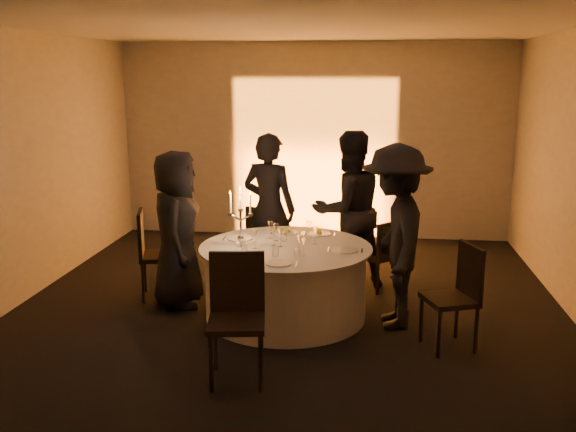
# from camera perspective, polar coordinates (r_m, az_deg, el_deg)

# --- Properties ---
(floor) EXTENTS (7.00, 7.00, 0.00)m
(floor) POSITION_cam_1_polar(r_m,az_deg,el_deg) (6.91, -0.21, -8.89)
(floor) COLOR black
(floor) RESTS_ON ground
(ceiling) EXTENTS (7.00, 7.00, 0.00)m
(ceiling) POSITION_cam_1_polar(r_m,az_deg,el_deg) (6.45, -0.23, 16.76)
(ceiling) COLOR silver
(ceiling) RESTS_ON wall_back
(wall_back) EXTENTS (7.00, 0.00, 7.00)m
(wall_back) POSITION_cam_1_polar(r_m,az_deg,el_deg) (9.97, 2.34, 6.67)
(wall_back) COLOR #ADA8A1
(wall_back) RESTS_ON floor
(wall_front) EXTENTS (7.00, 0.00, 7.00)m
(wall_front) POSITION_cam_1_polar(r_m,az_deg,el_deg) (3.17, -8.30, -6.64)
(wall_front) COLOR #ADA8A1
(wall_front) RESTS_ON floor
(wall_left) EXTENTS (0.00, 7.00, 7.00)m
(wall_left) POSITION_cam_1_polar(r_m,az_deg,el_deg) (7.50, -23.63, 3.64)
(wall_left) COLOR #ADA8A1
(wall_left) RESTS_ON floor
(uplighter_fixture) EXTENTS (0.25, 0.12, 0.10)m
(uplighter_fixture) POSITION_cam_1_polar(r_m,az_deg,el_deg) (9.93, 2.12, -1.86)
(uplighter_fixture) COLOR black
(uplighter_fixture) RESTS_ON floor
(banquet_table) EXTENTS (1.80, 1.80, 0.77)m
(banquet_table) POSITION_cam_1_polar(r_m,az_deg,el_deg) (6.78, -0.21, -5.86)
(banquet_table) COLOR black
(banquet_table) RESTS_ON floor
(chair_left) EXTENTS (0.55, 0.55, 1.02)m
(chair_left) POSITION_cam_1_polar(r_m,az_deg,el_deg) (7.46, -11.99, -2.88)
(chair_left) COLOR black
(chair_left) RESTS_ON floor
(chair_back_left) EXTENTS (0.49, 0.49, 0.90)m
(chair_back_left) POSITION_cam_1_polar(r_m,az_deg,el_deg) (8.15, -2.16, -1.82)
(chair_back_left) COLOR black
(chair_back_left) RESTS_ON floor
(chair_back_right) EXTENTS (0.53, 0.53, 0.85)m
(chair_back_right) POSITION_cam_1_polar(r_m,az_deg,el_deg) (7.64, 8.41, -3.17)
(chair_back_right) COLOR black
(chair_back_right) RESTS_ON floor
(chair_right) EXTENTS (0.56, 0.56, 0.99)m
(chair_right) POSITION_cam_1_polar(r_m,az_deg,el_deg) (6.20, 14.89, -6.42)
(chair_right) COLOR black
(chair_right) RESTS_ON floor
(chair_front) EXTENTS (0.53, 0.53, 1.07)m
(chair_front) POSITION_cam_1_polar(r_m,az_deg,el_deg) (5.44, -4.57, -8.19)
(chair_front) COLOR black
(chair_front) RESTS_ON floor
(guest_left) EXTENTS (0.69, 0.93, 1.72)m
(guest_left) POSITION_cam_1_polar(r_m,az_deg,el_deg) (7.11, -9.87, -1.17)
(guest_left) COLOR black
(guest_left) RESTS_ON floor
(guest_back_left) EXTENTS (0.77, 0.62, 1.84)m
(guest_back_left) POSITION_cam_1_polar(r_m,az_deg,el_deg) (7.76, -1.69, 0.63)
(guest_back_left) COLOR black
(guest_back_left) RESTS_ON floor
(guest_back_right) EXTENTS (1.15, 1.08, 1.89)m
(guest_back_right) POSITION_cam_1_polar(r_m,az_deg,el_deg) (7.61, 5.39, 0.50)
(guest_back_right) COLOR black
(guest_back_right) RESTS_ON floor
(guest_right) EXTENTS (0.78, 1.25, 1.86)m
(guest_right) POSITION_cam_1_polar(r_m,az_deg,el_deg) (6.50, 9.51, -1.83)
(guest_right) COLOR black
(guest_right) RESTS_ON floor
(plate_left) EXTENTS (0.36, 0.27, 0.08)m
(plate_left) POSITION_cam_1_polar(r_m,az_deg,el_deg) (6.97, -4.31, -1.93)
(plate_left) COLOR white
(plate_left) RESTS_ON banquet_table
(plate_back_left) EXTENTS (0.35, 0.27, 0.08)m
(plate_back_left) POSITION_cam_1_polar(r_m,az_deg,el_deg) (7.21, -0.09, -1.40)
(plate_back_left) COLOR white
(plate_back_left) RESTS_ON banquet_table
(plate_back_right) EXTENTS (0.36, 0.26, 0.08)m
(plate_back_right) POSITION_cam_1_polar(r_m,az_deg,el_deg) (7.16, 2.80, -1.50)
(plate_back_right) COLOR white
(plate_back_right) RESTS_ON banquet_table
(plate_right) EXTENTS (0.36, 0.27, 0.01)m
(plate_right) POSITION_cam_1_polar(r_m,az_deg,el_deg) (6.53, 5.10, -3.05)
(plate_right) COLOR white
(plate_right) RESTS_ON banquet_table
(plate_front) EXTENTS (0.36, 0.25, 0.01)m
(plate_front) POSITION_cam_1_polar(r_m,az_deg,el_deg) (6.07, -0.84, -4.23)
(plate_front) COLOR white
(plate_front) RESTS_ON banquet_table
(coffee_cup) EXTENTS (0.11, 0.11, 0.07)m
(coffee_cup) POSITION_cam_1_polar(r_m,az_deg,el_deg) (6.69, -4.05, -2.43)
(coffee_cup) COLOR white
(coffee_cup) RESTS_ON banquet_table
(candelabra) EXTENTS (0.26, 0.13, 0.62)m
(candelabra) POSITION_cam_1_polar(r_m,az_deg,el_deg) (6.72, -4.23, -0.73)
(candelabra) COLOR silver
(candelabra) RESTS_ON banquet_table
(wine_glass_a) EXTENTS (0.07, 0.07, 0.19)m
(wine_glass_a) POSITION_cam_1_polar(r_m,az_deg,el_deg) (6.85, -1.09, -1.12)
(wine_glass_a) COLOR silver
(wine_glass_a) RESTS_ON banquet_table
(wine_glass_b) EXTENTS (0.07, 0.07, 0.19)m
(wine_glass_b) POSITION_cam_1_polar(r_m,az_deg,el_deg) (6.98, 1.89, -0.87)
(wine_glass_b) COLOR silver
(wine_glass_b) RESTS_ON banquet_table
(wine_glass_c) EXTENTS (0.07, 0.07, 0.19)m
(wine_glass_c) POSITION_cam_1_polar(r_m,az_deg,el_deg) (6.39, 0.99, -2.13)
(wine_glass_c) COLOR silver
(wine_glass_c) RESTS_ON banquet_table
(wine_glass_d) EXTENTS (0.07, 0.07, 0.19)m
(wine_glass_d) POSITION_cam_1_polar(r_m,az_deg,el_deg) (6.30, 1.40, -2.35)
(wine_glass_d) COLOR silver
(wine_glass_d) RESTS_ON banquet_table
(wine_glass_e) EXTENTS (0.07, 0.07, 0.19)m
(wine_glass_e) POSITION_cam_1_polar(r_m,az_deg,el_deg) (6.58, -2.98, -1.71)
(wine_glass_e) COLOR silver
(wine_glass_e) RESTS_ON banquet_table
(wine_glass_f) EXTENTS (0.07, 0.07, 0.19)m
(wine_glass_f) POSITION_cam_1_polar(r_m,az_deg,el_deg) (6.66, -1.29, -1.52)
(wine_glass_f) COLOR silver
(wine_glass_f) RESTS_ON banquet_table
(wine_glass_g) EXTENTS (0.07, 0.07, 0.19)m
(wine_glass_g) POSITION_cam_1_polar(r_m,az_deg,el_deg) (6.62, -0.68, -1.60)
(wine_glass_g) COLOR silver
(wine_glass_g) RESTS_ON banquet_table
(wine_glass_h) EXTENTS (0.07, 0.07, 0.19)m
(wine_glass_h) POSITION_cam_1_polar(r_m,az_deg,el_deg) (6.95, -1.59, -0.92)
(wine_glass_h) COLOR silver
(wine_glass_h) RESTS_ON banquet_table
(wine_glass_i) EXTENTS (0.07, 0.07, 0.19)m
(wine_glass_i) POSITION_cam_1_polar(r_m,az_deg,el_deg) (6.72, 2.43, -1.40)
(wine_glass_i) COLOR silver
(wine_glass_i) RESTS_ON banquet_table
(tumbler_a) EXTENTS (0.07, 0.07, 0.09)m
(tumbler_a) POSITION_cam_1_polar(r_m,az_deg,el_deg) (6.28, 0.81, -3.29)
(tumbler_a) COLOR silver
(tumbler_a) RESTS_ON banquet_table
(tumbler_b) EXTENTS (0.07, 0.07, 0.09)m
(tumbler_b) POSITION_cam_1_polar(r_m,az_deg,el_deg) (6.87, -0.37, -1.87)
(tumbler_b) COLOR silver
(tumbler_b) RESTS_ON banquet_table
(tumbler_c) EXTENTS (0.07, 0.07, 0.09)m
(tumbler_c) POSITION_cam_1_polar(r_m,az_deg,el_deg) (6.43, -3.92, -2.93)
(tumbler_c) COLOR silver
(tumbler_c) RESTS_ON banquet_table
(tumbler_d) EXTENTS (0.07, 0.07, 0.09)m
(tumbler_d) POSITION_cam_1_polar(r_m,az_deg,el_deg) (6.30, -1.13, -3.24)
(tumbler_d) COLOR silver
(tumbler_d) RESTS_ON banquet_table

